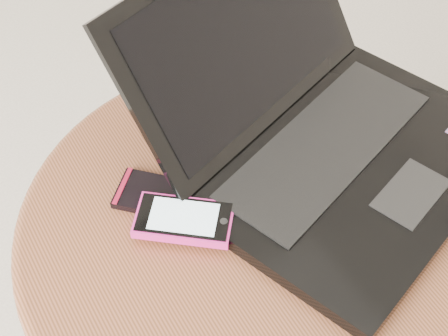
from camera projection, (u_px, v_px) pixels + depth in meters
table at (259, 265)px, 0.89m from camera, size 0.59×0.59×0.47m
laptop at (326, 132)px, 0.85m from camera, size 0.49×0.50×0.22m
phone_black at (162, 197)px, 0.83m from camera, size 0.12×0.12×0.01m
phone_pink at (184, 220)px, 0.80m from camera, size 0.12×0.12×0.01m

